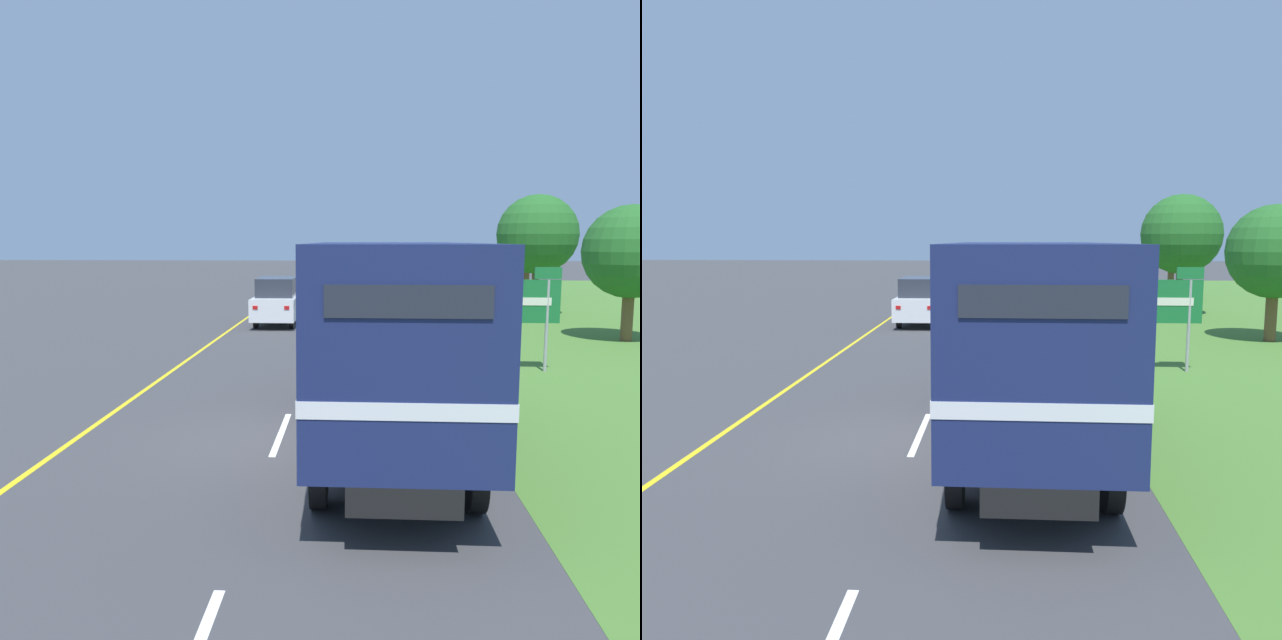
% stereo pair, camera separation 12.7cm
% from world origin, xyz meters
% --- Properties ---
extents(ground_plane, '(200.00, 200.00, 0.00)m').
position_xyz_m(ground_plane, '(0.00, 0.00, 0.00)').
color(ground_plane, '#3D3D3F').
extents(edge_line_yellow, '(0.12, 62.18, 0.01)m').
position_xyz_m(edge_line_yellow, '(-3.70, 15.25, 0.00)').
color(edge_line_yellow, yellow).
rests_on(edge_line_yellow, ground).
extents(centre_dash_near, '(0.12, 2.60, 0.01)m').
position_xyz_m(centre_dash_near, '(0.00, 0.43, 0.00)').
color(centre_dash_near, white).
rests_on(centre_dash_near, ground).
extents(centre_dash_mid_a, '(0.12, 2.60, 0.01)m').
position_xyz_m(centre_dash_mid_a, '(0.00, 7.03, 0.00)').
color(centre_dash_mid_a, white).
rests_on(centre_dash_mid_a, ground).
extents(centre_dash_mid_b, '(0.12, 2.60, 0.01)m').
position_xyz_m(centre_dash_mid_b, '(0.00, 13.63, 0.00)').
color(centre_dash_mid_b, white).
rests_on(centre_dash_mid_b, ground).
extents(centre_dash_far, '(0.12, 2.60, 0.01)m').
position_xyz_m(centre_dash_far, '(0.00, 20.23, 0.00)').
color(centre_dash_far, white).
rests_on(centre_dash_far, ground).
extents(centre_dash_farthest, '(0.12, 2.60, 0.01)m').
position_xyz_m(centre_dash_farthest, '(0.00, 26.83, 0.00)').
color(centre_dash_farthest, white).
rests_on(centre_dash_farthest, ground).
extents(horse_trailer_truck, '(2.43, 8.40, 3.56)m').
position_xyz_m(horse_trailer_truck, '(1.94, -0.29, 1.99)').
color(horse_trailer_truck, black).
rests_on(horse_trailer_truck, ground).
extents(lead_car_white, '(1.80, 4.30, 2.02)m').
position_xyz_m(lead_car_white, '(-1.98, 15.63, 1.01)').
color(lead_car_white, black).
rests_on(lead_car_white, ground).
extents(lead_car_white_ahead, '(1.80, 4.44, 1.79)m').
position_xyz_m(lead_car_white_ahead, '(1.66, 24.74, 0.91)').
color(lead_car_white_ahead, black).
rests_on(lead_car_white_ahead, ground).
extents(lead_car_blue_ahead, '(1.80, 4.44, 1.88)m').
position_xyz_m(lead_car_blue_ahead, '(-1.84, 36.29, 0.95)').
color(lead_car_blue_ahead, black).
rests_on(lead_car_blue_ahead, ground).
extents(highway_sign, '(2.24, 0.09, 2.88)m').
position_xyz_m(highway_sign, '(5.86, 6.37, 1.87)').
color(highway_sign, '#9E9EA3').
rests_on(highway_sign, ground).
extents(roadside_tree_near, '(3.32, 3.32, 4.86)m').
position_xyz_m(roadside_tree_near, '(11.09, 11.91, 3.19)').
color(roadside_tree_near, brown).
rests_on(roadside_tree_near, ground).
extents(roadside_tree_mid, '(3.78, 3.78, 5.77)m').
position_xyz_m(roadside_tree_mid, '(9.99, 19.68, 3.87)').
color(roadside_tree_mid, brown).
rests_on(roadside_tree_mid, ground).
extents(roadside_tree_far, '(3.31, 3.31, 5.12)m').
position_xyz_m(roadside_tree_far, '(12.19, 29.53, 3.45)').
color(roadside_tree_far, brown).
rests_on(roadside_tree_far, ground).
extents(delineator_post, '(0.08, 0.08, 0.95)m').
position_xyz_m(delineator_post, '(4.19, 2.86, 0.51)').
color(delineator_post, white).
rests_on(delineator_post, ground).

